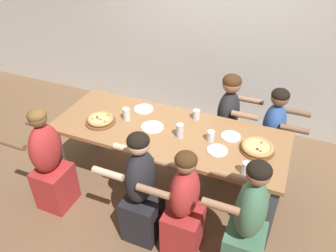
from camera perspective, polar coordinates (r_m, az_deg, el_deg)
ground_plane at (r=3.80m, az=0.00°, el=-10.40°), size 18.00×18.00×0.00m
restaurant_back_panel at (r=4.36m, az=8.72°, el=19.84°), size 10.00×0.06×3.20m
dining_table at (r=3.34m, az=0.00°, el=-1.80°), size 2.36×0.89×0.78m
pizza_board_main at (r=3.12m, az=15.31°, el=-3.69°), size 0.31×0.31×0.07m
pizza_board_second at (r=3.46m, az=-11.68°, el=1.04°), size 0.31×0.31×0.06m
empty_plate_a at (r=3.33m, az=-2.75°, el=-0.17°), size 0.23×0.23×0.02m
empty_plate_b at (r=3.06m, az=8.60°, el=-4.22°), size 0.19×0.19×0.02m
empty_plate_c at (r=3.63m, az=-4.27°, el=2.98°), size 0.21×0.21×0.02m
empty_plate_d at (r=3.25m, az=10.87°, el=-1.79°), size 0.19×0.19×0.02m
drinking_glass_a at (r=3.17m, az=2.09°, el=-0.97°), size 0.07×0.07×0.14m
drinking_glass_b at (r=2.84m, az=13.36°, el=-7.26°), size 0.07×0.07×0.11m
drinking_glass_c at (r=3.45m, az=4.95°, el=1.95°), size 0.07×0.07×0.10m
drinking_glass_d at (r=3.15m, az=7.46°, el=-1.72°), size 0.07×0.07×0.10m
drinking_glass_e at (r=3.44m, az=-7.25°, el=2.08°), size 0.08×0.08×0.13m
diner_near_left at (r=3.47m, az=-19.92°, el=-6.36°), size 0.51×0.40×1.17m
diner_near_center at (r=2.99m, az=-4.71°, el=-11.48°), size 0.51×0.40×1.19m
diner_far_right at (r=3.83m, az=17.58°, el=-1.94°), size 0.51×0.40×1.12m
diner_near_right at (r=2.80m, az=13.62°, el=-16.48°), size 0.51×0.40×1.20m
diner_far_midright at (r=3.84m, az=10.26°, el=0.22°), size 0.51×0.40×1.18m
diner_near_midright at (r=2.90m, az=2.73°, el=-14.19°), size 0.51×0.40×1.12m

